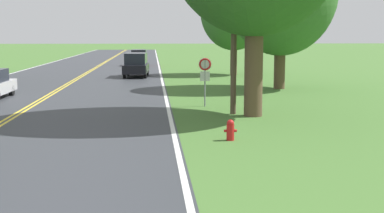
% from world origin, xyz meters
% --- Properties ---
extents(fire_hydrant, '(0.40, 0.24, 0.66)m').
position_xyz_m(fire_hydrant, '(8.11, 17.09, 0.34)').
color(fire_hydrant, red).
rests_on(fire_hydrant, ground).
extents(traffic_sign, '(0.60, 0.10, 2.26)m').
position_xyz_m(traffic_sign, '(8.10, 25.14, 1.69)').
color(traffic_sign, gray).
rests_on(traffic_sign, ground).
extents(tree_behind_sign, '(5.55, 5.55, 8.41)m').
position_xyz_m(tree_behind_sign, '(12.42, 44.65, 5.20)').
color(tree_behind_sign, brown).
rests_on(tree_behind_sign, ground).
extents(car_black_suv_approaching, '(2.01, 4.70, 1.89)m').
position_xyz_m(car_black_suv_approaching, '(4.42, 42.93, 1.00)').
color(car_black_suv_approaching, black).
rests_on(car_black_suv_approaching, ground).
extents(car_red_van_mid_near, '(1.76, 4.39, 1.73)m').
position_xyz_m(car_red_van_mid_near, '(4.27, 58.25, 0.91)').
color(car_red_van_mid_near, black).
rests_on(car_red_van_mid_near, ground).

